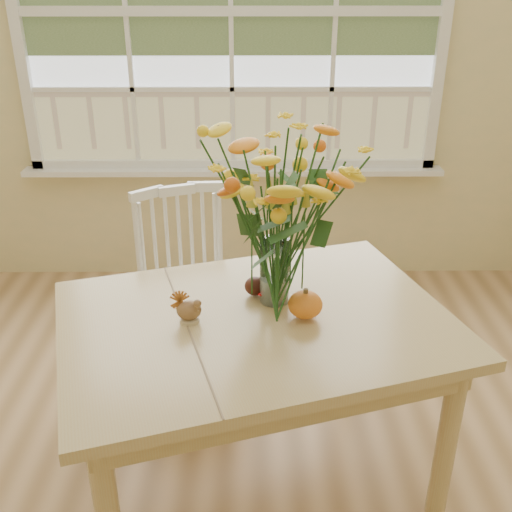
{
  "coord_description": "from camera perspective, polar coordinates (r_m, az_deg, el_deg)",
  "views": [
    {
      "loc": [
        0.11,
        -1.16,
        1.75
      ],
      "look_at": [
        0.12,
        0.58,
        0.91
      ],
      "focal_mm": 42.0,
      "sensor_mm": 36.0,
      "label": 1
    }
  ],
  "objects": [
    {
      "name": "wall_back",
      "position": [
        3.44,
        -2.33,
        18.99
      ],
      "size": [
        4.0,
        0.02,
        2.7
      ],
      "primitive_type": "cube",
      "color": "beige",
      "rests_on": "floor"
    },
    {
      "name": "window",
      "position": [
        3.38,
        -2.41,
        21.97
      ],
      "size": [
        2.42,
        0.12,
        1.74
      ],
      "color": "silver",
      "rests_on": "wall_back"
    },
    {
      "name": "dining_table",
      "position": [
        2.07,
        0.0,
        -8.03
      ],
      "size": [
        1.5,
        1.25,
        0.69
      ],
      "rotation": [
        0.0,
        0.0,
        0.29
      ],
      "color": "tan",
      "rests_on": "floor"
    },
    {
      "name": "windsor_chair",
      "position": [
        2.69,
        -6.64,
        -2.15
      ],
      "size": [
        0.52,
        0.51,
        0.89
      ],
      "rotation": [
        0.0,
        0.0,
        0.36
      ],
      "color": "white",
      "rests_on": "floor"
    },
    {
      "name": "flower_vase",
      "position": [
        1.97,
        1.88,
        4.56
      ],
      "size": [
        0.49,
        0.49,
        0.58
      ],
      "color": "white",
      "rests_on": "dining_table"
    },
    {
      "name": "pumpkin",
      "position": [
        2.01,
        4.71,
        -4.76
      ],
      "size": [
        0.12,
        0.12,
        0.09
      ],
      "primitive_type": "ellipsoid",
      "color": "orange",
      "rests_on": "dining_table"
    },
    {
      "name": "turkey_figurine",
      "position": [
        1.99,
        -6.4,
        -5.16
      ],
      "size": [
        0.09,
        0.07,
        0.1
      ],
      "rotation": [
        0.0,
        0.0,
        0.11
      ],
      "color": "#CCB78C",
      "rests_on": "dining_table"
    },
    {
      "name": "dark_gourd",
      "position": [
        2.14,
        -0.1,
        -2.97
      ],
      "size": [
        0.13,
        0.1,
        0.07
      ],
      "color": "#38160F",
      "rests_on": "dining_table"
    }
  ]
}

